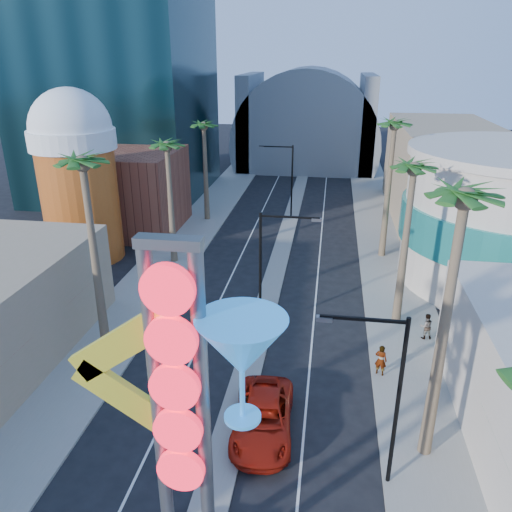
{
  "coord_description": "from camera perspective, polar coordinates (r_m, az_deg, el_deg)",
  "views": [
    {
      "loc": [
        4.07,
        -8.65,
        16.97
      ],
      "look_at": [
        -0.24,
        19.75,
        5.24
      ],
      "focal_mm": 35.0,
      "sensor_mm": 36.0,
      "label": 1
    }
  ],
  "objects": [
    {
      "name": "streetlight_2",
      "position": [
        20.77,
        14.75,
        -14.39
      ],
      "size": [
        3.45,
        0.25,
        8.0
      ],
      "color": "black",
      "rests_on": "ground"
    },
    {
      "name": "filler_east",
      "position": [
        59.11,
        20.34,
        9.17
      ],
      "size": [
        10.0,
        20.0,
        10.0
      ],
      "primitive_type": "cube",
      "color": "#9E8966",
      "rests_on": "ground"
    },
    {
      "name": "palm_1",
      "position": [
        28.56,
        -19.07,
        8.59
      ],
      "size": [
        2.4,
        2.4,
        12.7
      ],
      "color": "brown",
      "rests_on": "ground"
    },
    {
      "name": "beer_mug",
      "position": [
        44.95,
        -19.81,
        9.21
      ],
      "size": [
        7.0,
        7.0,
        14.5
      ],
      "color": "#B24E17",
      "rests_on": "ground"
    },
    {
      "name": "pedestrian_a",
      "position": [
        29.24,
        14.08,
        -11.46
      ],
      "size": [
        0.79,
        0.66,
        1.86
      ],
      "primitive_type": "imported",
      "rotation": [
        0.0,
        0.0,
        2.77
      ],
      "color": "gray",
      "rests_on": "sidewalk_east"
    },
    {
      "name": "pedestrian_b",
      "position": [
        33.46,
        18.86,
        -7.6
      ],
      "size": [
        0.92,
        0.77,
        1.71
      ],
      "primitive_type": "imported",
      "rotation": [
        0.0,
        0.0,
        3.29
      ],
      "color": "gray",
      "rests_on": "sidewalk_east"
    },
    {
      "name": "palm_3",
      "position": [
        52.84,
        -5.97,
        13.96
      ],
      "size": [
        2.4,
        2.4,
        11.2
      ],
      "color": "brown",
      "rests_on": "ground"
    },
    {
      "name": "streetlight_1",
      "position": [
        54.21,
        3.57,
        9.29
      ],
      "size": [
        3.79,
        0.25,
        8.0
      ],
      "color": "black",
      "rests_on": "ground"
    },
    {
      "name": "sidewalk_west",
      "position": [
        48.73,
        -8.11,
        1.7
      ],
      "size": [
        5.0,
        100.0,
        0.15
      ],
      "primitive_type": "cube",
      "color": "gray",
      "rests_on": "ground"
    },
    {
      "name": "palm_5",
      "position": [
        20.11,
        22.48,
        4.03
      ],
      "size": [
        2.4,
        2.4,
        13.2
      ],
      "color": "brown",
      "rests_on": "ground"
    },
    {
      "name": "neon_sign",
      "position": [
        15.45,
        -5.71,
        -16.63
      ],
      "size": [
        6.53,
        2.6,
        12.55
      ],
      "color": "gray",
      "rests_on": "ground"
    },
    {
      "name": "sidewalk_east",
      "position": [
        47.12,
        14.65,
        0.45
      ],
      "size": [
        5.0,
        100.0,
        0.15
      ],
      "primitive_type": "cube",
      "color": "gray",
      "rests_on": "ground"
    },
    {
      "name": "palm_6",
      "position": [
        31.83,
        17.51,
        8.43
      ],
      "size": [
        2.4,
        2.4,
        11.7
      ],
      "color": "brown",
      "rests_on": "ground"
    },
    {
      "name": "median",
      "position": [
        49.78,
        3.42,
        2.34
      ],
      "size": [
        1.6,
        84.0,
        0.15
      ],
      "primitive_type": "cube",
      "color": "gray",
      "rests_on": "ground"
    },
    {
      "name": "canopy",
      "position": [
        81.73,
        5.82,
        13.2
      ],
      "size": [
        22.0,
        16.0,
        22.0
      ],
      "color": "slate",
      "rests_on": "ground"
    },
    {
      "name": "palm_7",
      "position": [
        43.37,
        15.49,
        13.3
      ],
      "size": [
        2.4,
        2.4,
        12.7
      ],
      "color": "brown",
      "rests_on": "ground"
    },
    {
      "name": "palm_2",
      "position": [
        41.48,
        -10.1,
        11.49
      ],
      "size": [
        2.4,
        2.4,
        11.2
      ],
      "color": "brown",
      "rests_on": "ground"
    },
    {
      "name": "brick_filler_west",
      "position": [
        52.41,
        -14.31,
        7.2
      ],
      "size": [
        10.0,
        10.0,
        8.0
      ],
      "primitive_type": "cube",
      "color": "brown",
      "rests_on": "ground"
    },
    {
      "name": "streetlight_0",
      "position": [
        31.29,
        1.49,
        -0.52
      ],
      "size": [
        3.79,
        0.25,
        8.0
      ],
      "color": "black",
      "rests_on": "ground"
    },
    {
      "name": "red_pickup",
      "position": [
        24.99,
        0.8,
        -18.0
      ],
      "size": [
        3.12,
        6.16,
        1.67
      ],
      "primitive_type": "imported",
      "rotation": [
        0.0,
        0.0,
        0.06
      ],
      "color": "#A71A0C",
      "rests_on": "ground"
    }
  ]
}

